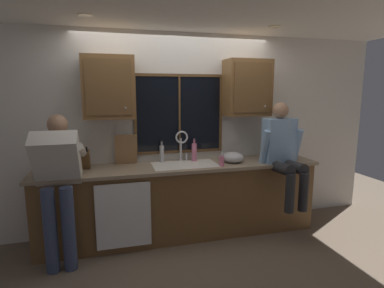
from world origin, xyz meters
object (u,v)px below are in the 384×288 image
object	(u,v)px
bottle_green_glass	(194,152)
bottle_tall_clear	(162,153)
person_sitting_on_counter	(283,149)
cutting_board	(126,149)
soap_dispenser	(222,161)
knife_block	(84,160)
mixing_bowl	(233,157)
person_standing	(58,176)

from	to	relation	value
bottle_green_glass	bottle_tall_clear	world-z (taller)	bottle_green_glass
person_sitting_on_counter	bottle_green_glass	xyz separation A→B (m)	(-1.03, 0.43, -0.06)
cutting_board	soap_dispenser	world-z (taller)	cutting_board
knife_block	mixing_bowl	distance (m)	1.81
knife_block	mixing_bowl	world-z (taller)	knife_block
mixing_bowl	bottle_green_glass	bearing A→B (deg)	156.82
knife_block	bottle_tall_clear	distance (m)	0.94
person_standing	soap_dispenser	bearing A→B (deg)	4.26
person_standing	person_sitting_on_counter	distance (m)	2.61
cutting_board	bottle_green_glass	world-z (taller)	cutting_board
person_sitting_on_counter	bottle_tall_clear	distance (m)	1.52
person_sitting_on_counter	knife_block	distance (m)	2.40
knife_block	soap_dispenser	size ratio (longest dim) A/B	1.87
knife_block	bottle_green_glass	size ratio (longest dim) A/B	1.07
person_sitting_on_counter	bottle_green_glass	bearing A→B (deg)	157.20
person_standing	cutting_board	xyz separation A→B (m)	(0.71, 0.53, 0.14)
knife_block	mixing_bowl	bearing A→B (deg)	-3.84
cutting_board	person_sitting_on_counter	bearing A→B (deg)	-14.26
mixing_bowl	person_sitting_on_counter	bearing A→B (deg)	-22.48
knife_block	bottle_green_glass	xyz separation A→B (m)	(1.35, 0.08, 0.02)
person_sitting_on_counter	soap_dispenser	xyz separation A→B (m)	(-0.78, 0.08, -0.12)
person_sitting_on_counter	soap_dispenser	bearing A→B (deg)	173.89
cutting_board	soap_dispenser	distance (m)	1.19
soap_dispenser	mixing_bowl	bearing A→B (deg)	36.18
person_sitting_on_counter	cutting_board	distance (m)	1.95
cutting_board	bottle_tall_clear	world-z (taller)	cutting_board
person_standing	person_sitting_on_counter	bearing A→B (deg)	1.16
person_standing	knife_block	bearing A→B (deg)	60.51
person_sitting_on_counter	bottle_tall_clear	xyz separation A→B (m)	(-1.45, 0.48, -0.07)
person_sitting_on_counter	bottle_tall_clear	bearing A→B (deg)	161.82
knife_block	cutting_board	bearing A→B (deg)	14.38
mixing_bowl	bottle_tall_clear	distance (m)	0.91
soap_dispenser	cutting_board	bearing A→B (deg)	160.36
person_sitting_on_counter	knife_block	xyz separation A→B (m)	(-2.38, 0.36, -0.08)
bottle_tall_clear	person_standing	bearing A→B (deg)	-155.53
bottle_green_glass	person_standing	bearing A→B (deg)	-162.91
mixing_bowl	soap_dispenser	bearing A→B (deg)	-143.82
person_sitting_on_counter	bottle_tall_clear	world-z (taller)	person_sitting_on_counter
person_standing	bottle_tall_clear	size ratio (longest dim) A/B	5.64
cutting_board	bottle_tall_clear	distance (m)	0.45
soap_dispenser	bottle_tall_clear	distance (m)	0.78
cutting_board	mixing_bowl	xyz separation A→B (m)	(1.32, -0.24, -0.12)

